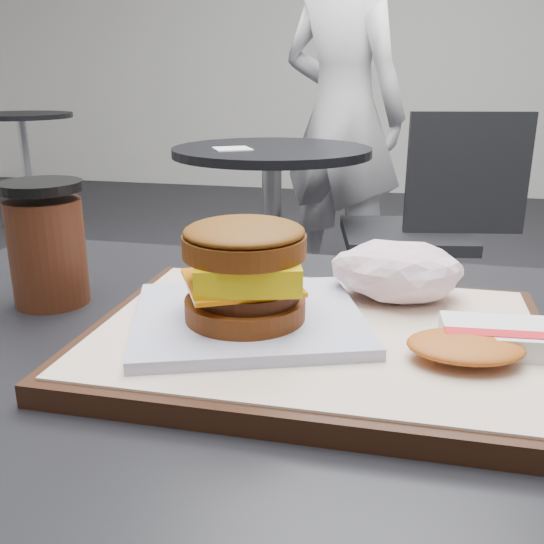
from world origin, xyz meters
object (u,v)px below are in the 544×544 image
Objects in this scene: breakfast_sandwich at (246,283)px; patron at (342,115)px; serving_tray at (317,339)px; customer_table at (248,530)px; neighbor_table at (272,203)px; neighbor_chair at (426,222)px; hash_brown at (486,341)px; crumpled_wrapper at (397,271)px; coffee_cup at (47,246)px.

patron is (-0.18, 2.32, -0.01)m from breakfast_sandwich.
serving_tray is 1.61× the size of breakfast_sandwich.
serving_tray is at bearing 14.64° from customer_table.
neighbor_table is 0.54m from neighbor_chair.
patron reaches higher than neighbor_table.
breakfast_sandwich reaches higher than neighbor_table.
hash_brown is 0.08× the size of patron.
crumpled_wrapper is at bearing -92.69° from neighbor_chair.
hash_brown is (0.19, -0.01, -0.03)m from breakfast_sandwich.
breakfast_sandwich is 1.69m from neighbor_chair.
patron is at bearing 76.17° from neighbor_table.
coffee_cup reaches higher than serving_tray.
crumpled_wrapper is at bearing 39.78° from breakfast_sandwich.
breakfast_sandwich is 1.96× the size of crumpled_wrapper.
hash_brown is 1.76m from neighbor_table.
neighbor_chair is 0.54× the size of patron.
coffee_cup is 0.08× the size of patron.
patron reaches higher than crumpled_wrapper.
hash_brown is at bearing -10.10° from coffee_cup.
coffee_cup reaches higher than customer_table.
patron is (-0.37, 2.33, 0.02)m from hash_brown.
coffee_cup is at bearing 162.76° from customer_table.
serving_tray is at bearing -124.42° from crumpled_wrapper.
customer_table is 1.69m from neighbor_table.
hash_brown is 2.36m from patron.
customer_table is 1.66m from neighbor_chair.
customer_table is 0.91× the size of neighbor_chair.
crumpled_wrapper reaches higher than hash_brown.
patron is at bearing 94.48° from customer_table.
crumpled_wrapper is (0.12, 0.10, -0.01)m from breakfast_sandwich.
hash_brown is at bearing -1.38° from customer_table.
breakfast_sandwich is 1.70m from neighbor_table.
customer_table is at bearing 118.98° from patron.
patron reaches higher than serving_tray.
customer_table is 6.46× the size of hash_brown.
crumpled_wrapper is 0.07× the size of patron.
hash_brown is at bearing 123.58° from patron.
breakfast_sandwich is 0.23m from coffee_cup.
customer_table is 6.64× the size of crumpled_wrapper.
neighbor_table is at bearing 100.66° from patron.
breakfast_sandwich is 1.91× the size of hash_brown.
customer_table is at bearing -138.85° from crumpled_wrapper.
patron reaches higher than coffee_cup.
neighbor_chair is at bearing 89.92° from hash_brown.
crumpled_wrapper is 0.34m from coffee_cup.
neighbor_chair is (0.42, 1.58, -0.32)m from coffee_cup.
crumpled_wrapper reaches higher than serving_tray.
serving_tray is 0.43× the size of neighbor_chair.
crumpled_wrapper is (-0.07, 0.11, 0.02)m from hash_brown.
neighbor_chair is at bearing 83.32° from breakfast_sandwich.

